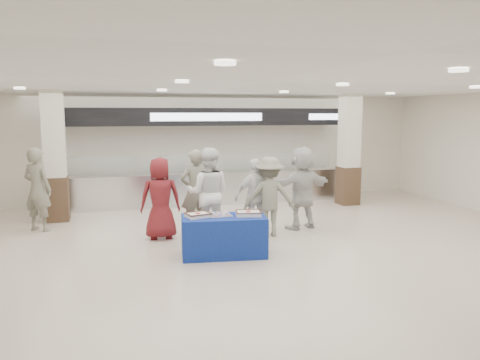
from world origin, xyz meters
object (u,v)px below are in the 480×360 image
object	(u,v)px
chef_tall	(208,193)
chef_short	(256,197)
cupcake_tray	(221,214)
soldier_b	(269,196)
display_table	(224,236)
civilian_maroon	(160,198)
soldier_a	(195,191)
soldier_bg	(38,189)
sheet_cake_right	(248,213)
sheet_cake_left	(198,215)
civilian_white	(302,188)

from	to	relation	value
chef_tall	chef_short	world-z (taller)	chef_tall
cupcake_tray	soldier_b	xyz separation A→B (m)	(1.36, 1.14, 0.08)
chef_tall	display_table	bearing A→B (deg)	108.33
display_table	civilian_maroon	distance (m)	1.90
soldier_a	soldier_bg	xyz separation A→B (m)	(-3.39, 1.17, 0.01)
sheet_cake_right	chef_short	bearing A→B (deg)	67.09
cupcake_tray	soldier_a	xyz separation A→B (m)	(-0.14, 1.80, 0.15)
civilian_maroon	chef_short	xyz separation A→B (m)	(2.06, -0.15, -0.04)
soldier_bg	sheet_cake_right	bearing A→B (deg)	176.08
chef_tall	soldier_a	bearing A→B (deg)	-49.73
soldier_b	sheet_cake_left	bearing A→B (deg)	47.69
sheet_cake_right	soldier_a	size ratio (longest dim) A/B	0.28
display_table	sheet_cake_right	size ratio (longest dim) A/B	2.98
cupcake_tray	chef_tall	xyz separation A→B (m)	(0.05, 1.33, 0.18)
display_table	civilian_white	world-z (taller)	civilian_white
civilian_maroon	cupcake_tray	bearing A→B (deg)	124.75
soldier_a	soldier_b	bearing A→B (deg)	150.38
sheet_cake_left	soldier_b	world-z (taller)	soldier_b
sheet_cake_left	chef_tall	xyz separation A→B (m)	(0.47, 1.29, 0.17)
civilian_maroon	soldier_b	size ratio (longest dim) A/B	1.01
soldier_a	chef_short	bearing A→B (deg)	154.75
civilian_white	sheet_cake_right	bearing A→B (deg)	28.26
display_table	cupcake_tray	bearing A→B (deg)	158.24
cupcake_tray	civilian_maroon	bearing A→B (deg)	121.95
civilian_maroon	soldier_a	size ratio (longest dim) A/B	0.93
civilian_maroon	civilian_white	xyz separation A→B (m)	(3.23, 0.03, 0.08)
cupcake_tray	civilian_white	bearing A→B (deg)	33.96
civilian_maroon	chef_tall	distance (m)	1.01
cupcake_tray	soldier_b	distance (m)	1.78
soldier_b	sheet_cake_right	bearing A→B (deg)	71.13
civilian_maroon	soldier_b	world-z (taller)	civilian_maroon
soldier_bg	civilian_maroon	bearing A→B (deg)	-176.25
display_table	sheet_cake_left	bearing A→B (deg)	179.75
chef_short	civilian_white	size ratio (longest dim) A/B	0.88
sheet_cake_left	chef_short	distance (m)	2.03
soldier_b	civilian_white	distance (m)	1.02
sheet_cake_right	chef_short	world-z (taller)	chef_short
sheet_cake_right	soldier_bg	distance (m)	5.07
soldier_b	civilian_white	xyz separation A→B (m)	(0.93, 0.40, 0.09)
soldier_a	soldier_bg	size ratio (longest dim) A/B	0.99
sheet_cake_left	soldier_b	distance (m)	2.10
chef_short	soldier_b	xyz separation A→B (m)	(0.24, -0.22, 0.03)
cupcake_tray	soldier_a	size ratio (longest dim) A/B	0.23
sheet_cake_left	civilian_white	size ratio (longest dim) A/B	0.26
chef_tall	civilian_white	size ratio (longest dim) A/B	1.01
soldier_bg	civilian_white	bearing A→B (deg)	-160.63
chef_short	soldier_bg	bearing A→B (deg)	-25.38
sheet_cake_right	chef_short	distance (m)	1.56
civilian_white	soldier_bg	bearing A→B (deg)	-27.98
display_table	soldier_a	distance (m)	1.92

